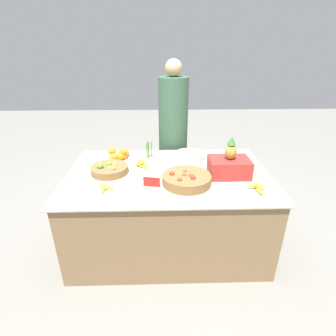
# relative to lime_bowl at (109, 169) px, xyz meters

# --- Properties ---
(ground_plane) EXTENTS (12.00, 12.00, 0.00)m
(ground_plane) POSITION_rel_lime_bowl_xyz_m (0.52, -0.02, -0.78)
(ground_plane) COLOR gray
(market_table) EXTENTS (1.79, 1.15, 0.74)m
(market_table) POSITION_rel_lime_bowl_xyz_m (0.52, -0.02, -0.41)
(market_table) COLOR olive
(market_table) RESTS_ON ground_plane
(lime_bowl) EXTENTS (0.33, 0.33, 0.11)m
(lime_bowl) POSITION_rel_lime_bowl_xyz_m (0.00, 0.00, 0.00)
(lime_bowl) COLOR olive
(lime_bowl) RESTS_ON market_table
(tomato_basket) EXTENTS (0.40, 0.40, 0.11)m
(tomato_basket) POSITION_rel_lime_bowl_xyz_m (0.67, -0.22, 0.01)
(tomato_basket) COLOR olive
(tomato_basket) RESTS_ON market_table
(orange_pile) EXTENTS (0.19, 0.18, 0.13)m
(orange_pile) POSITION_rel_lime_bowl_xyz_m (0.05, 0.32, 0.01)
(orange_pile) COLOR orange
(orange_pile) RESTS_ON market_table
(metal_bowl) EXTENTS (0.30, 0.30, 0.06)m
(metal_bowl) POSITION_rel_lime_bowl_xyz_m (0.74, 0.30, -0.00)
(metal_bowl) COLOR silver
(metal_bowl) RESTS_ON market_table
(price_sign) EXTENTS (0.13, 0.03, 0.08)m
(price_sign) POSITION_rel_lime_bowl_xyz_m (0.38, -0.26, 0.01)
(price_sign) COLOR red
(price_sign) RESTS_ON market_table
(produce_crate) EXTENTS (0.34, 0.25, 0.36)m
(produce_crate) POSITION_rel_lime_bowl_xyz_m (1.04, -0.08, 0.06)
(produce_crate) COLOR #B22D28
(produce_crate) RESTS_ON market_table
(veg_bundle) EXTENTS (0.06, 0.05, 0.16)m
(veg_bundle) POSITION_rel_lime_bowl_xyz_m (0.34, 0.35, 0.05)
(veg_bundle) COLOR #4C8E42
(veg_bundle) RESTS_ON market_table
(banana_bunch_front_center) EXTENTS (0.17, 0.17, 0.03)m
(banana_bunch_front_center) POSITION_rel_lime_bowl_xyz_m (1.20, 0.20, -0.02)
(banana_bunch_front_center) COLOR yellow
(banana_bunch_front_center) RESTS_ON market_table
(banana_bunch_back_center) EXTENTS (0.14, 0.16, 0.04)m
(banana_bunch_back_center) POSITION_rel_lime_bowl_xyz_m (0.01, -0.29, -0.02)
(banana_bunch_back_center) COLOR yellow
(banana_bunch_back_center) RESTS_ON market_table
(banana_bunch_front_right) EXTENTS (0.16, 0.18, 0.06)m
(banana_bunch_front_right) POSITION_rel_lime_bowl_xyz_m (1.22, -0.35, -0.01)
(banana_bunch_front_right) COLOR yellow
(banana_bunch_front_right) RESTS_ON market_table
(banana_bunch_middle_left) EXTENTS (0.14, 0.18, 0.06)m
(banana_bunch_middle_left) POSITION_rel_lime_bowl_xyz_m (0.27, 0.15, -0.01)
(banana_bunch_middle_left) COLOR yellow
(banana_bunch_middle_left) RESTS_ON market_table
(vendor_person) EXTENTS (0.33, 0.33, 1.66)m
(vendor_person) POSITION_rel_lime_bowl_xyz_m (0.60, 0.80, -0.01)
(vendor_person) COLOR #385B42
(vendor_person) RESTS_ON ground_plane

